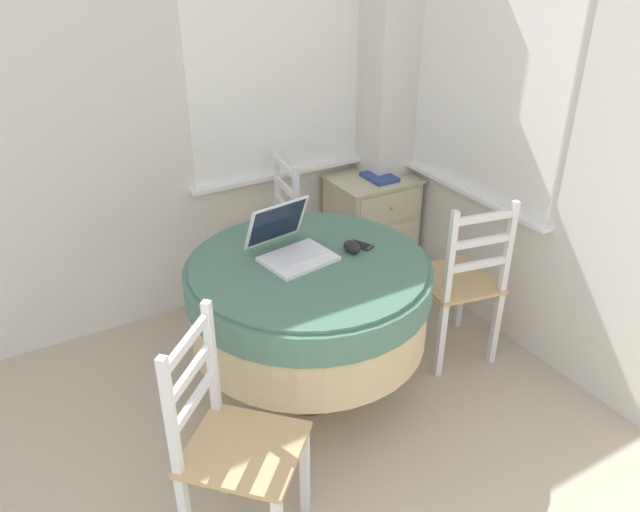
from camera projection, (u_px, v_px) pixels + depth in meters
corner_room_shell at (371, 148)px, 2.72m from camera, size 4.61×5.05×2.55m
round_dining_table at (309, 295)px, 2.94m from camera, size 1.15×1.15×0.77m
laptop at (291, 246)px, 2.89m from camera, size 0.36×0.38×0.24m
computer_mouse at (352, 247)px, 2.93m from camera, size 0.07×0.10×0.05m
cell_phone at (360, 245)px, 2.99m from camera, size 0.10×0.13×0.01m
dining_chair_near_back_window at (267, 240)px, 3.73m from camera, size 0.46×0.44×0.96m
dining_chair_near_right_window at (460, 283)px, 3.30m from camera, size 0.45×0.48×0.96m
dining_chair_camera_near at (232, 445)px, 2.29m from camera, size 0.56×0.56×0.96m
corner_cabinet at (371, 227)px, 4.13m from camera, size 0.53×0.43×0.70m
book_on_cabinet at (379, 177)px, 3.94m from camera, size 0.16×0.22×0.02m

